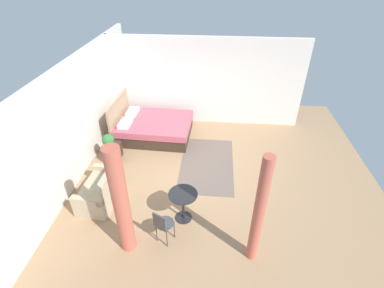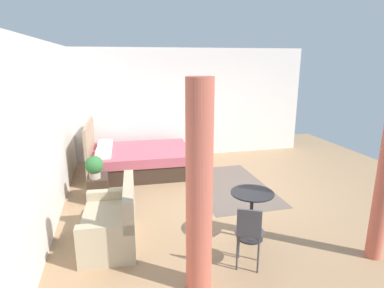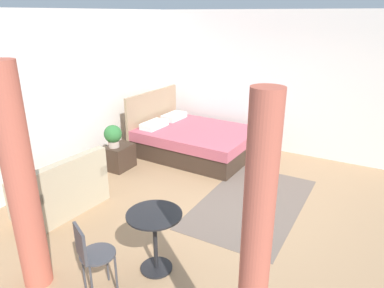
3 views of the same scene
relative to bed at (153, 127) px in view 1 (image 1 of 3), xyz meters
name	(u,v)px [view 1 (image 1 of 3)]	position (x,y,z in m)	size (l,w,h in m)	color
ground_plane	(198,170)	(-1.62, -1.58, -0.32)	(8.50, 9.22, 0.02)	#9E7A56
wall_back	(76,119)	(-1.62, 1.53, 1.12)	(8.50, 0.12, 2.85)	silver
wall_right	(205,82)	(1.13, -1.58, 1.12)	(0.12, 6.22, 2.85)	silver
area_rug	(207,164)	(-1.33, -1.80, -0.30)	(2.49, 1.45, 0.01)	#66564C
bed	(153,127)	(0.00, 0.00, 0.00)	(1.78, 2.32, 1.22)	#38281E
couch	(102,190)	(-2.91, 0.60, -0.01)	(1.30, 0.81, 0.87)	tan
nightstand	(113,152)	(-1.32, 0.85, -0.08)	(0.52, 0.37, 0.46)	#38281E
potted_plant	(108,141)	(-1.42, 0.89, 0.38)	(0.33, 0.33, 0.42)	tan
balcony_table	(183,201)	(-3.30, -1.36, 0.20)	(0.62, 0.62, 0.73)	black
cafe_chair_near_window	(163,224)	(-3.95, -1.04, 0.22)	(0.49, 0.49, 0.85)	#3F3F44
curtain_left	(259,212)	(-4.11, -2.78, 0.90)	(0.20, 0.20, 2.41)	#C15B47
curtain_right	(121,203)	(-4.11, -0.36, 0.90)	(0.29, 0.29, 2.41)	#C15B47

